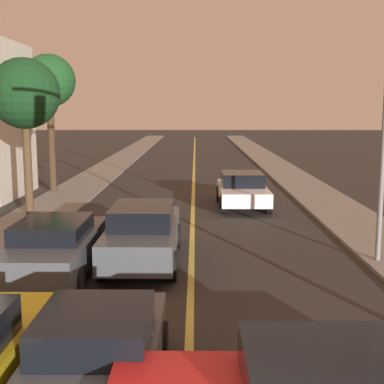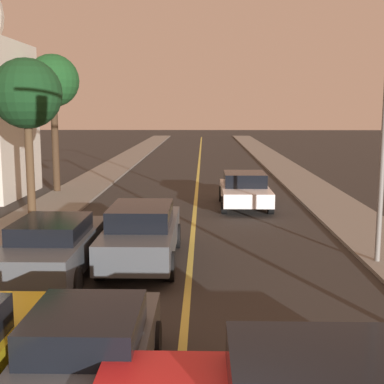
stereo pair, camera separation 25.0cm
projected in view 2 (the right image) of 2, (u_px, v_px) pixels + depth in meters
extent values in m
cube|color=#2D2B28|center=(199.00, 164.00, 39.85)|extent=(9.24, 80.00, 0.01)
cube|color=#D1C14C|center=(199.00, 164.00, 39.85)|extent=(0.16, 76.00, 0.00)
cube|color=gray|center=(121.00, 163.00, 39.97)|extent=(2.50, 80.00, 0.12)
cube|color=gray|center=(278.00, 164.00, 39.71)|extent=(2.50, 80.00, 0.12)
cube|color=#474C51|center=(89.00, 356.00, 7.72)|extent=(1.74, 3.94, 0.55)
cube|color=black|center=(85.00, 327.00, 7.48)|extent=(1.53, 1.77, 0.49)
cylinder|color=black|center=(56.00, 338.00, 8.98)|extent=(0.22, 0.60, 0.60)
cylinder|color=black|center=(154.00, 339.00, 8.95)|extent=(0.22, 0.60, 0.60)
cube|color=#474C51|center=(142.00, 236.00, 14.35)|extent=(1.78, 5.00, 0.72)
cube|color=black|center=(141.00, 215.00, 14.06)|extent=(1.57, 2.25, 0.52)
cylinder|color=black|center=(120.00, 236.00, 15.96)|extent=(0.22, 0.73, 0.73)
cylinder|color=black|center=(177.00, 236.00, 15.92)|extent=(0.22, 0.73, 0.73)
cylinder|color=black|center=(100.00, 266.00, 12.89)|extent=(0.22, 0.73, 0.73)
cylinder|color=black|center=(170.00, 266.00, 12.86)|extent=(0.22, 0.73, 0.73)
cylinder|color=black|center=(33.00, 343.00, 8.69)|extent=(0.22, 0.68, 0.68)
cube|color=#474C51|center=(54.00, 249.00, 13.16)|extent=(1.81, 4.73, 0.72)
cube|color=black|center=(51.00, 228.00, 12.89)|extent=(1.59, 2.13, 0.42)
cylinder|color=black|center=(38.00, 248.00, 14.68)|extent=(0.22, 0.67, 0.67)
cylinder|color=black|center=(101.00, 248.00, 14.65)|extent=(0.22, 0.67, 0.67)
cylinder|color=black|center=(75.00, 282.00, 11.75)|extent=(0.22, 0.67, 0.67)
cube|color=white|center=(245.00, 193.00, 22.41)|extent=(1.94, 4.57, 0.56)
cube|color=black|center=(245.00, 179.00, 22.50)|extent=(1.71, 2.05, 0.55)
cylinder|color=black|center=(271.00, 205.00, 21.03)|extent=(0.22, 0.70, 0.70)
cylinder|color=black|center=(224.00, 205.00, 21.07)|extent=(0.22, 0.70, 0.70)
cylinder|color=black|center=(263.00, 194.00, 23.83)|extent=(0.22, 0.70, 0.70)
cylinder|color=black|center=(222.00, 194.00, 23.87)|extent=(0.22, 0.70, 0.70)
cube|color=black|center=(327.00, 368.00, 5.96)|extent=(2.20, 1.55, 0.46)
cylinder|color=#4C3823|center=(30.00, 169.00, 19.38)|extent=(0.30, 0.30, 3.65)
sphere|color=#143819|center=(27.00, 93.00, 18.96)|extent=(2.51, 2.51, 2.51)
cylinder|color=#3D2B1C|center=(55.00, 146.00, 25.88)|extent=(0.33, 0.33, 4.44)
sphere|color=#19471E|center=(53.00, 81.00, 25.40)|extent=(2.49, 2.49, 2.49)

